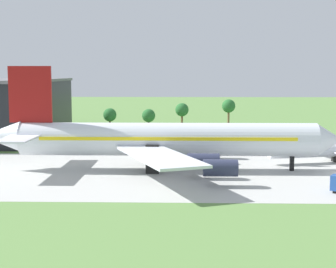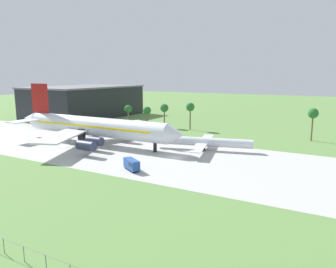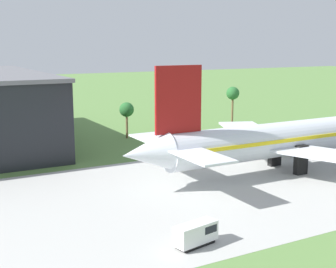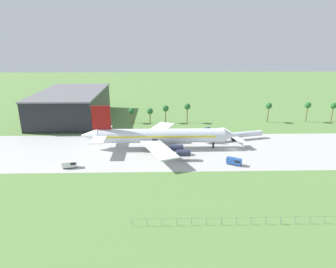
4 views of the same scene
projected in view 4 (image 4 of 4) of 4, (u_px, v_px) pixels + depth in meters
name	position (u px, v px, depth m)	size (l,w,h in m)	color
ground_plane	(233.00, 150.00, 133.01)	(600.00, 600.00, 0.00)	#5B8442
taxiway_strip	(233.00, 150.00, 133.01)	(320.00, 44.00, 0.02)	#B2B2AD
jet_airliner	(158.00, 136.00, 133.08)	(68.74, 51.48, 19.74)	silver
regional_aircraft	(233.00, 135.00, 144.20)	(29.92, 27.13, 7.72)	silver
baggage_tug	(70.00, 164.00, 114.51)	(5.71, 3.01, 2.72)	black
catering_van	(234.00, 161.00, 117.13)	(5.98, 4.72, 2.75)	black
perimeter_fence	(281.00, 219.00, 80.34)	(80.10, 0.10, 2.10)	slate
no_stopping_sign	(282.00, 221.00, 80.17)	(0.44, 0.08, 1.68)	gray
terminal_building	(72.00, 105.00, 181.01)	(36.72, 61.20, 16.64)	black
palm_tree_row	(221.00, 108.00, 172.56)	(120.82, 3.60, 11.82)	brown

